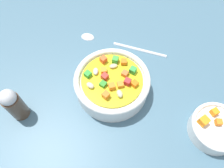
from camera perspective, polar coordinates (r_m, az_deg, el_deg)
ground_plane at (r=49.43cm, az=-0.00°, el=-1.97°), size 140.00×140.00×2.00cm
soup_bowl_main at (r=46.22cm, az=0.00°, el=0.20°), size 15.90×15.90×5.73cm
spoon at (r=55.88cm, az=0.09°, el=10.91°), size 18.05×15.50×0.99cm
side_bowl_small at (r=47.41cm, az=25.34°, el=-10.34°), size 9.89×9.89×4.50cm
pepper_shaker at (r=46.13cm, az=-24.27°, el=-4.83°), size 3.47×3.47×8.86cm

